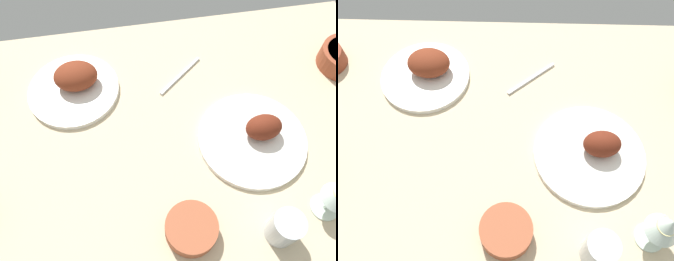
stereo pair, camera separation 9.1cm
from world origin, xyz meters
TOP-DOWN VIEW (x-y plane):
  - dining_table at (0.00, 0.00)cm, footprint 140.00×90.00cm
  - plate_center_main at (23.27, -5.73)cm, footprint 29.91×29.91cm
  - plate_near_viewer at (-24.85, 20.21)cm, footprint 27.12×27.12cm
  - bowl_cream at (0.81, -27.52)cm, footprint 12.51×12.51cm
  - wine_glass at (34.90, -27.43)cm, footprint 7.60×7.60cm
  - water_tumbler at (21.61, -31.47)cm, footprint 7.25×7.25cm
  - fork_loose at (7.34, 19.90)cm, footprint 14.83×12.77cm

SIDE VIEW (x-z plane):
  - dining_table at x=0.00cm, z-range 0.00..4.00cm
  - fork_loose at x=7.34cm, z-range 4.00..4.80cm
  - plate_center_main at x=23.27cm, z-range 1.56..10.23cm
  - bowl_cream at x=0.81cm, z-range 4.24..9.15cm
  - plate_near_viewer at x=-24.85cm, z-range 2.29..11.27cm
  - water_tumbler at x=21.61cm, z-range 4.00..13.46cm
  - wine_glass at x=34.90cm, z-range 6.93..20.93cm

